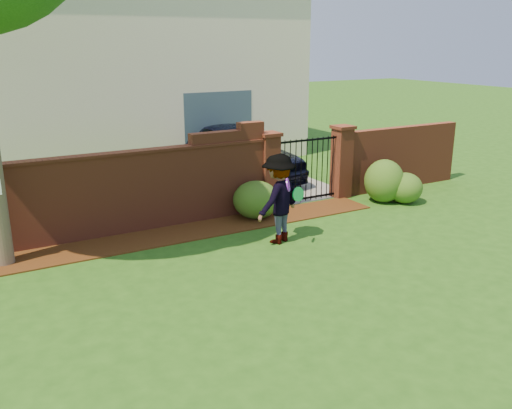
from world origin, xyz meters
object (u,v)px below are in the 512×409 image
man (280,199)px  frisbee_green (298,194)px  car (247,153)px  frisbee_purple (288,185)px

man → frisbee_green: size_ratio=6.18×
car → frisbee_green: car is taller
man → frisbee_green: bearing=145.8°
frisbee_purple → frisbee_green: bearing=37.3°
car → frisbee_green: size_ratio=16.24×
car → frisbee_purple: bearing=-114.4°
frisbee_green → frisbee_purple: bearing=-142.7°
frisbee_green → car: bearing=72.9°
car → man: size_ratio=2.63×
car → frisbee_purple: size_ratio=18.14×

